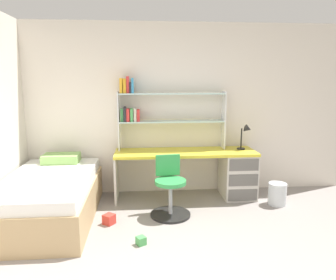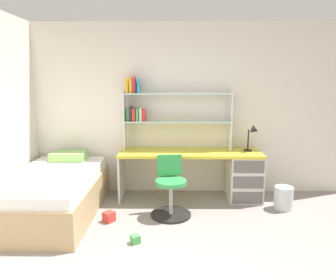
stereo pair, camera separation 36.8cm
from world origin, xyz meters
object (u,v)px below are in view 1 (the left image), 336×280
swivel_chair (170,193)px  waste_bin (277,194)px  desk (222,170)px  bookshelf_hutch (156,109)px  desk_lamp (246,133)px  bed_platform (50,198)px  toy_block_red_2 (109,219)px  toy_block_green_0 (141,241)px

swivel_chair → waste_bin: size_ratio=2.47×
desk → bookshelf_hutch: (-0.97, 0.17, 0.91)m
desk_lamp → swivel_chair: bearing=-152.1°
bed_platform → toy_block_red_2: bearing=-15.1°
bookshelf_hutch → swivel_chair: 1.29m
swivel_chair → bookshelf_hutch: bearing=100.2°
toy_block_red_2 → swivel_chair: bearing=15.3°
desk → swivel_chair: size_ratio=2.66×
swivel_chair → toy_block_red_2: size_ratio=6.33×
swivel_chair → bed_platform: bearing=-179.6°
bookshelf_hutch → toy_block_green_0: bearing=-99.0°
bookshelf_hutch → bed_platform: bookshelf_hutch is taller
desk_lamp → toy_block_red_2: size_ratio=3.14×
bed_platform → bookshelf_hutch: bearing=29.9°
toy_block_red_2 → waste_bin: bearing=10.4°
toy_block_green_0 → waste_bin: bearing=26.5°
waste_bin → toy_block_green_0: 2.14m
bookshelf_hutch → waste_bin: bearing=-18.6°
toy_block_red_2 → desk: bearing=26.9°
bookshelf_hutch → desk_lamp: size_ratio=4.14×
bookshelf_hutch → swivel_chair: (0.14, -0.78, -1.01)m
desk_lamp → swivel_chair: desk_lamp is taller
waste_bin → swivel_chair: bearing=-172.0°
desk → toy_block_green_0: (-1.21, -1.34, -0.36)m
waste_bin → desk_lamp: bearing=129.8°
bookshelf_hutch → toy_block_red_2: 1.72m
desk → bed_platform: size_ratio=1.12×
swivel_chair → waste_bin: 1.56m
desk → bookshelf_hutch: size_ratio=1.30×
desk → desk_lamp: bearing=4.3°
waste_bin → toy_block_red_2: bearing=-169.6°
desk_lamp → bed_platform: bearing=-166.7°
desk → swivel_chair: swivel_chair is taller
bookshelf_hutch → desk_lamp: 1.38m
bookshelf_hutch → bed_platform: size_ratio=0.86×
bed_platform → toy_block_green_0: (1.13, -0.73, -0.24)m
waste_bin → desk: bearing=151.1°
swivel_chair → bed_platform: 1.51m
desk_lamp → toy_block_green_0: size_ratio=4.26×
toy_block_green_0 → toy_block_red_2: size_ratio=0.74×
bed_platform → waste_bin: bed_platform is taller
swivel_chair → toy_block_green_0: (-0.38, -0.74, -0.26)m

